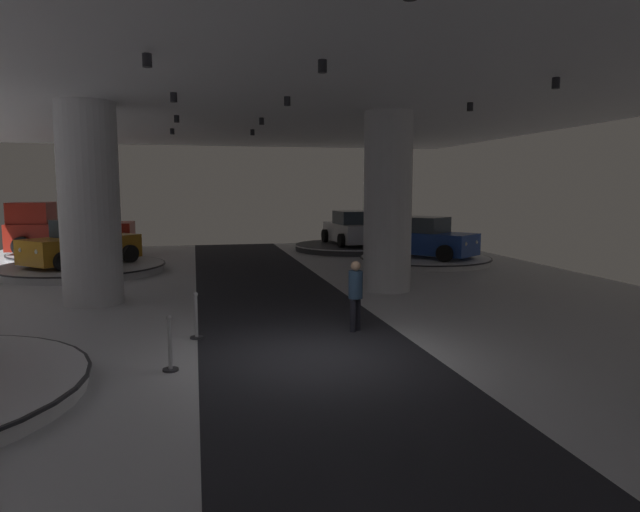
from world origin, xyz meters
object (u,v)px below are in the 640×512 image
object	(u,v)px
column_left	(90,204)
display_platform_deep_left	(74,254)
display_platform_far_right	(425,259)
display_platform_far_left	(83,268)
display_platform_deep_right	(351,247)
pickup_truck_deep_left	(65,232)
display_car_deep_right	(351,229)
display_car_far_right	(425,239)
column_right	(388,203)
display_car_far_left	(82,244)
visitor_walking_near	(356,291)

from	to	relation	value
column_left	display_platform_deep_left	distance (m)	11.95
display_platform_far_right	display_platform_far_left	bearing A→B (deg)	179.09
display_platform_far_left	display_platform_deep_right	xyz separation A→B (m)	(12.07, 5.20, 0.01)
pickup_truck_deep_left	display_car_deep_right	xyz separation A→B (m)	(13.69, 0.05, -0.10)
display_platform_deep_left	display_platform_deep_right	bearing A→B (deg)	0.39
display_platform_deep_left	display_car_far_right	xyz separation A→B (m)	(15.11, -5.31, 0.88)
display_car_far_right	column_right	bearing A→B (deg)	-122.60
display_platform_deep_left	display_platform_far_left	world-z (taller)	display_platform_far_left
display_platform_deep_left	display_car_far_left	bearing A→B (deg)	-75.47
column_right	display_car_far_left	bearing A→B (deg)	148.73
display_platform_deep_left	display_car_far_right	bearing A→B (deg)	-19.34
pickup_truck_deep_left	display_car_far_left	bearing A→B (deg)	-72.15
column_right	display_car_far_right	distance (m)	7.19
column_left	display_platform_far_right	world-z (taller)	column_left
display_car_far_right	display_car_deep_right	bearing A→B (deg)	108.05
display_platform_far_right	visitor_walking_near	distance (m)	12.26
display_car_far_right	visitor_walking_near	world-z (taller)	display_car_far_right
column_left	display_car_deep_right	size ratio (longest dim) A/B	1.27
display_platform_far_left	display_car_deep_right	distance (m)	13.16
display_platform_deep_right	display_platform_far_right	xyz separation A→B (m)	(1.77, -5.42, -0.03)
display_car_far_left	display_car_far_right	world-z (taller)	display_car_far_left
display_platform_far_right	visitor_walking_near	world-z (taller)	visitor_walking_near
column_right	display_platform_far_left	bearing A→B (deg)	148.88
column_left	display_platform_far_left	xyz separation A→B (m)	(-1.41, 6.24, -2.58)
display_car_far_left	display_platform_far_right	size ratio (longest dim) A/B	0.76
column_left	display_platform_deep_right	distance (m)	15.84
display_platform_far_left	display_platform_far_right	xyz separation A→B (m)	(13.84, -0.22, -0.02)
display_platform_deep_left	pickup_truck_deep_left	xyz separation A→B (m)	(-0.32, 0.01, 1.04)
display_platform_far_left	column_left	bearing A→B (deg)	-77.26
display_car_far_left	column_right	bearing A→B (deg)	-31.27
display_platform_far_right	display_car_far_right	world-z (taller)	display_car_far_right
column_left	display_car_deep_right	xyz separation A→B (m)	(10.66, 11.40, -1.67)
display_car_far_left	display_car_far_right	bearing A→B (deg)	-0.90
column_right	display_car_far_right	xyz separation A→B (m)	(3.76, 5.88, -1.73)
column_right	display_platform_deep_left	size ratio (longest dim) A/B	0.97
column_right	visitor_walking_near	size ratio (longest dim) A/B	3.46
display_platform_far_right	visitor_walking_near	xyz separation A→B (m)	(-6.16, -10.57, 0.76)
display_platform_far_left	visitor_walking_near	distance (m)	13.26
column_left	display_car_deep_right	distance (m)	15.70
display_platform_far_left	display_car_far_right	size ratio (longest dim) A/B	1.38
display_platform_far_left	column_right	bearing A→B (deg)	-31.12
column_left	display_platform_far_right	xyz separation A→B (m)	(12.43, 6.02, -2.61)
display_car_deep_right	visitor_walking_near	world-z (taller)	display_car_deep_right
visitor_walking_near	column_left	bearing A→B (deg)	143.95
pickup_truck_deep_left	display_platform_deep_right	xyz separation A→B (m)	(13.68, 0.08, -1.01)
display_platform_deep_left	display_car_far_left	distance (m)	5.34
column_right	display_platform_deep_right	size ratio (longest dim) A/B	0.94
display_platform_deep_left	display_car_deep_right	bearing A→B (deg)	0.25
column_left	display_car_far_right	size ratio (longest dim) A/B	1.24
display_platform_far_left	display_car_far_left	distance (m)	0.90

